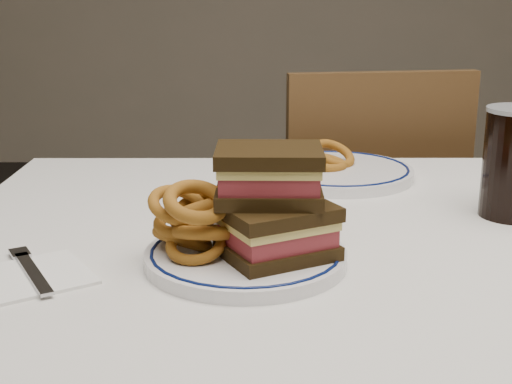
{
  "coord_description": "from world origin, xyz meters",
  "views": [
    {
      "loc": [
        -0.2,
        -0.93,
        1.07
      ],
      "look_at": [
        -0.2,
        -0.13,
        0.84
      ],
      "focal_mm": 50.0,
      "sensor_mm": 36.0,
      "label": 1
    }
  ],
  "objects_px": {
    "chair_far": "(361,238)",
    "main_plate": "(246,256)",
    "reuben_sandwich": "(273,203)",
    "far_plate": "(336,172)"
  },
  "relations": [
    {
      "from": "chair_far",
      "to": "main_plate",
      "type": "distance_m",
      "value": 0.9
    },
    {
      "from": "chair_far",
      "to": "reuben_sandwich",
      "type": "bearing_deg",
      "value": -105.88
    },
    {
      "from": "far_plate",
      "to": "chair_far",
      "type": "bearing_deg",
      "value": 74.47
    },
    {
      "from": "chair_far",
      "to": "far_plate",
      "type": "bearing_deg",
      "value": -105.53
    },
    {
      "from": "reuben_sandwich",
      "to": "chair_far",
      "type": "bearing_deg",
      "value": 74.12
    },
    {
      "from": "main_plate",
      "to": "chair_far",
      "type": "bearing_deg",
      "value": 71.81
    },
    {
      "from": "chair_far",
      "to": "far_plate",
      "type": "xyz_separation_m",
      "value": [
        -0.11,
        -0.41,
        0.27
      ]
    },
    {
      "from": "main_plate",
      "to": "far_plate",
      "type": "height_order",
      "value": "far_plate"
    },
    {
      "from": "reuben_sandwich",
      "to": "far_plate",
      "type": "height_order",
      "value": "reuben_sandwich"
    },
    {
      "from": "main_plate",
      "to": "reuben_sandwich",
      "type": "distance_m",
      "value": 0.08
    }
  ]
}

